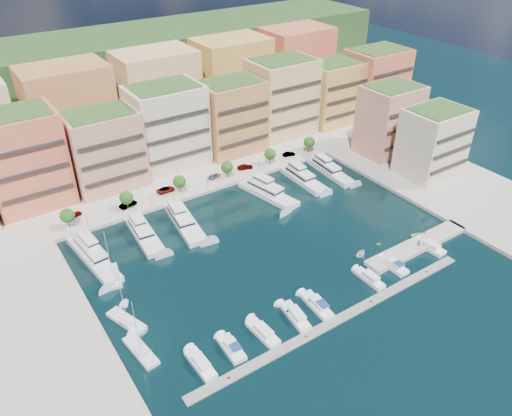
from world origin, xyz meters
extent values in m
plane|color=black|center=(0.00, 0.00, 0.00)|extent=(400.00, 400.00, 0.00)
cube|color=#9E998E|center=(0.00, 62.00, 0.00)|extent=(220.00, 64.00, 2.00)
cube|color=#9E998E|center=(62.00, -8.00, 0.00)|extent=(34.00, 76.00, 2.00)
cube|color=#9E998E|center=(-62.00, -8.00, 0.00)|extent=(34.00, 76.00, 2.00)
cube|color=#1C3716|center=(0.00, 110.00, 0.00)|extent=(240.00, 40.00, 58.00)
cube|color=gray|center=(-3.00, -30.00, 0.00)|extent=(72.00, 2.20, 0.35)
cube|color=#9E998E|center=(30.00, -22.00, 0.00)|extent=(32.00, 5.00, 2.00)
cube|color=#CD6E44|center=(-44.00, 52.00, 14.00)|extent=(20.00, 16.00, 26.00)
cube|color=black|center=(-44.00, 43.75, 14.00)|extent=(18.40, 0.50, 0.90)
cube|color=#2A5221|center=(-44.00, 52.00, 27.40)|extent=(17.60, 14.08, 0.80)
cube|color=tan|center=(-23.00, 50.00, 12.00)|extent=(20.00, 15.00, 22.00)
cube|color=black|center=(-23.00, 42.25, 12.00)|extent=(18.40, 0.50, 0.90)
cube|color=#2A5221|center=(-23.00, 50.00, 23.40)|extent=(17.60, 13.20, 0.80)
cube|color=beige|center=(-2.00, 52.00, 13.50)|extent=(22.00, 16.00, 25.00)
cube|color=black|center=(-2.00, 43.75, 13.50)|extent=(20.24, 0.50, 0.90)
cube|color=#2A5221|center=(-2.00, 52.00, 26.40)|extent=(19.36, 14.08, 0.80)
cube|color=#BA6945|center=(20.00, 50.00, 12.50)|extent=(20.00, 15.00, 23.00)
cube|color=black|center=(20.00, 42.25, 12.50)|extent=(18.40, 0.50, 0.90)
cube|color=#2A5221|center=(20.00, 50.00, 24.40)|extent=(17.60, 13.20, 0.80)
cube|color=tan|center=(42.00, 52.00, 14.00)|extent=(22.00, 16.00, 26.00)
cube|color=black|center=(42.00, 43.75, 14.00)|extent=(20.24, 0.50, 0.90)
cube|color=#2A5221|center=(42.00, 52.00, 27.40)|extent=(19.36, 14.08, 0.80)
cube|color=gold|center=(64.00, 50.00, 12.00)|extent=(20.00, 15.00, 22.00)
cube|color=black|center=(64.00, 42.25, 12.00)|extent=(18.40, 0.50, 0.90)
cube|color=#2A5221|center=(64.00, 50.00, 23.40)|extent=(17.60, 13.20, 0.80)
cube|color=#CD6E44|center=(84.00, 48.00, 13.00)|extent=(22.00, 16.00, 24.00)
cube|color=black|center=(84.00, 39.75, 13.00)|extent=(20.24, 0.50, 0.90)
cube|color=#2A5221|center=(84.00, 48.00, 25.40)|extent=(19.36, 14.08, 0.80)
cube|color=tan|center=(62.00, 20.00, 12.00)|extent=(18.00, 14.00, 22.00)
cube|color=black|center=(62.00, 12.75, 12.00)|extent=(16.56, 0.50, 0.90)
cube|color=#2A5221|center=(62.00, 20.00, 23.40)|extent=(15.84, 12.32, 0.80)
cube|color=beige|center=(62.00, 2.00, 11.00)|extent=(18.00, 14.00, 20.00)
cube|color=black|center=(62.00, -5.25, 11.00)|extent=(16.56, 0.50, 0.90)
cube|color=#2A5221|center=(62.00, 2.00, 21.40)|extent=(15.84, 12.32, 0.80)
cube|color=#BA6945|center=(-25.00, 74.00, 16.00)|extent=(26.00, 18.00, 30.00)
cube|color=tan|center=(5.00, 74.00, 16.00)|extent=(26.00, 18.00, 30.00)
cube|color=gold|center=(35.00, 74.00, 16.00)|extent=(26.00, 18.00, 30.00)
cube|color=#CD6E44|center=(65.00, 74.00, 16.00)|extent=(26.00, 18.00, 30.00)
cylinder|color=#473323|center=(-40.00, 33.50, 2.50)|extent=(0.24, 0.24, 3.00)
sphere|color=#184E16|center=(-40.00, 33.50, 4.75)|extent=(3.80, 3.80, 3.80)
cylinder|color=#473323|center=(-24.00, 33.50, 2.50)|extent=(0.24, 0.24, 3.00)
sphere|color=#184E16|center=(-24.00, 33.50, 4.75)|extent=(3.80, 3.80, 3.80)
cylinder|color=#473323|center=(-8.00, 33.50, 2.50)|extent=(0.24, 0.24, 3.00)
sphere|color=#184E16|center=(-8.00, 33.50, 4.75)|extent=(3.80, 3.80, 3.80)
cylinder|color=#473323|center=(8.00, 33.50, 2.50)|extent=(0.24, 0.24, 3.00)
sphere|color=#184E16|center=(8.00, 33.50, 4.75)|extent=(3.80, 3.80, 3.80)
cylinder|color=#473323|center=(24.00, 33.50, 2.50)|extent=(0.24, 0.24, 3.00)
sphere|color=#184E16|center=(24.00, 33.50, 4.75)|extent=(3.80, 3.80, 3.80)
cylinder|color=#473323|center=(40.00, 33.50, 2.50)|extent=(0.24, 0.24, 3.00)
sphere|color=#184E16|center=(40.00, 33.50, 4.75)|extent=(3.80, 3.80, 3.80)
cylinder|color=black|center=(-36.00, 31.20, 3.00)|extent=(0.10, 0.10, 4.00)
sphere|color=#FFF2CC|center=(-36.00, 31.20, 5.05)|extent=(0.30, 0.30, 0.30)
cylinder|color=black|center=(-18.00, 31.20, 3.00)|extent=(0.10, 0.10, 4.00)
sphere|color=#FFF2CC|center=(-18.00, 31.20, 5.05)|extent=(0.30, 0.30, 0.30)
cylinder|color=black|center=(0.00, 31.20, 3.00)|extent=(0.10, 0.10, 4.00)
sphere|color=#FFF2CC|center=(0.00, 31.20, 5.05)|extent=(0.30, 0.30, 0.30)
cylinder|color=black|center=(18.00, 31.20, 3.00)|extent=(0.10, 0.10, 4.00)
sphere|color=#FFF2CC|center=(18.00, 31.20, 5.05)|extent=(0.30, 0.30, 0.30)
cylinder|color=black|center=(36.00, 31.20, 3.00)|extent=(0.10, 0.10, 4.00)
sphere|color=#FFF2CC|center=(36.00, 31.20, 5.05)|extent=(0.30, 0.30, 0.30)
cube|color=silver|center=(-39.08, 17.54, 0.35)|extent=(6.70, 23.24, 2.30)
cube|color=silver|center=(-39.08, 19.84, 2.40)|extent=(4.86, 12.90, 1.80)
cube|color=black|center=(-39.08, 19.84, 2.40)|extent=(4.92, 12.97, 0.55)
cube|color=silver|center=(-39.08, 21.67, 4.00)|extent=(3.31, 7.11, 1.40)
cylinder|color=#B2B2B7|center=(-39.08, 23.04, 5.60)|extent=(0.14, 0.14, 1.80)
cube|color=silver|center=(-25.06, 19.69, 0.35)|extent=(6.16, 18.92, 2.30)
cube|color=silver|center=(-25.06, 21.55, 2.40)|extent=(4.67, 10.51, 1.80)
cube|color=black|center=(-25.06, 21.55, 2.40)|extent=(4.73, 10.57, 0.55)
cube|color=silver|center=(-25.06, 23.04, 4.00)|extent=(3.27, 5.79, 1.40)
cylinder|color=#B2B2B7|center=(-25.06, 24.16, 5.60)|extent=(0.14, 0.14, 1.80)
cube|color=black|center=(-25.06, 19.69, -0.10)|extent=(6.21, 18.98, 0.35)
cube|color=silver|center=(-13.88, 18.83, 0.35)|extent=(7.63, 20.81, 2.30)
cube|color=silver|center=(-13.88, 20.87, 2.40)|extent=(5.55, 11.62, 1.80)
cube|color=black|center=(-13.88, 20.87, 2.40)|extent=(5.62, 11.69, 0.55)
cube|color=silver|center=(-13.88, 22.49, 4.00)|extent=(3.80, 6.44, 1.40)
cylinder|color=#B2B2B7|center=(-13.88, 23.71, 5.60)|extent=(0.14, 0.14, 1.80)
cube|color=silver|center=(13.11, 18.89, 0.35)|extent=(8.93, 20.82, 2.30)
cube|color=silver|center=(13.11, 20.91, 2.40)|extent=(6.24, 11.72, 1.80)
cube|color=black|center=(13.11, 20.91, 2.40)|extent=(6.31, 11.79, 0.55)
cube|color=silver|center=(13.11, 22.53, 4.00)|extent=(4.15, 6.54, 1.40)
cylinder|color=#B2B2B7|center=(13.11, 23.74, 5.60)|extent=(0.14, 0.14, 1.80)
cube|color=black|center=(13.11, 18.89, -0.10)|extent=(8.99, 20.88, 0.35)
cube|color=silver|center=(27.04, 19.80, 0.35)|extent=(5.14, 18.50, 2.30)
cube|color=silver|center=(27.04, 21.64, 2.40)|extent=(4.10, 10.20, 1.80)
cube|color=black|center=(27.04, 21.64, 2.40)|extent=(4.16, 10.26, 0.55)
cube|color=silver|center=(27.04, 23.11, 4.00)|extent=(2.96, 5.58, 1.40)
cylinder|color=#B2B2B7|center=(27.04, 24.22, 5.60)|extent=(0.14, 0.14, 1.80)
cube|color=silver|center=(37.37, 19.24, 0.35)|extent=(5.72, 19.78, 2.30)
cube|color=silver|center=(37.37, 21.20, 2.40)|extent=(4.29, 10.96, 1.80)
cube|color=black|center=(37.37, 21.20, 2.40)|extent=(4.35, 11.03, 0.55)
cube|color=silver|center=(37.37, 22.76, 4.00)|extent=(2.99, 6.03, 1.40)
cylinder|color=#B2B2B7|center=(37.37, 23.93, 5.60)|extent=(0.14, 0.14, 1.80)
cube|color=white|center=(-32.84, -24.50, 0.25)|extent=(2.83, 8.44, 1.40)
cube|color=white|center=(-32.84, -24.92, 1.55)|extent=(2.14, 4.07, 1.10)
cube|color=black|center=(-32.84, -23.24, 1.30)|extent=(1.88, 0.15, 0.55)
cube|color=white|center=(-26.02, -24.50, 0.25)|extent=(3.19, 7.47, 1.40)
cube|color=white|center=(-26.02, -24.87, 1.55)|extent=(2.38, 3.63, 1.10)
cube|color=black|center=(-26.02, -23.40, 1.30)|extent=(2.04, 0.20, 0.55)
cube|color=navy|center=(-26.02, -25.82, 2.15)|extent=(2.09, 2.30, 0.12)
cube|color=white|center=(-18.68, -24.50, 0.25)|extent=(3.20, 8.57, 1.40)
cube|color=white|center=(-18.68, -24.92, 1.55)|extent=(2.35, 4.16, 1.10)
cube|color=black|center=(-18.68, -23.24, 1.30)|extent=(1.96, 0.21, 0.55)
cube|color=white|center=(-10.46, -24.50, 0.25)|extent=(3.79, 9.24, 1.40)
cube|color=white|center=(-10.46, -24.95, 1.55)|extent=(2.62, 4.54, 1.10)
cube|color=black|center=(-10.46, -23.15, 1.30)|extent=(1.93, 0.34, 0.55)
cube|color=white|center=(-4.61, -24.50, 0.25)|extent=(3.51, 9.29, 1.40)
cube|color=white|center=(-4.61, -24.96, 1.55)|extent=(2.52, 4.53, 1.10)
cube|color=black|center=(-4.61, -23.13, 1.30)|extent=(2.01, 0.26, 0.55)
cube|color=navy|center=(-4.61, -26.14, 2.15)|extent=(2.16, 2.88, 0.12)
cube|color=white|center=(10.92, -24.50, 0.25)|extent=(2.44, 8.11, 1.40)
cube|color=white|center=(10.92, -24.91, 1.55)|extent=(1.90, 3.89, 1.10)
cube|color=black|center=(10.92, -23.28, 1.30)|extent=(1.75, 0.10, 0.55)
cube|color=white|center=(18.99, -24.50, 0.25)|extent=(2.95, 7.17, 1.40)
cube|color=white|center=(18.99, -24.86, 1.55)|extent=(2.28, 3.45, 1.10)
cube|color=black|center=(18.99, -23.43, 1.30)|extent=(2.06, 0.13, 0.55)
cube|color=navy|center=(18.99, -25.78, 2.15)|extent=(2.03, 2.17, 0.12)
cube|color=white|center=(32.06, -24.50, 0.25)|extent=(3.24, 7.41, 1.40)
cube|color=white|center=(32.06, -24.86, 1.55)|extent=(2.40, 3.61, 1.10)
cube|color=black|center=(32.06, -23.41, 1.30)|extent=(2.03, 0.22, 0.55)
cube|color=silver|center=(-40.88, -15.22, 0.20)|extent=(3.94, 9.97, 1.20)
cube|color=silver|center=(-40.88, -16.19, 1.10)|extent=(1.96, 2.61, 0.60)
cylinder|color=#B2B2B7|center=(-40.88, -14.74, 6.80)|extent=(0.14, 0.14, 12.00)
cylinder|color=#B2B2B7|center=(-40.88, -16.68, 1.80)|extent=(0.62, 4.35, 0.10)
cube|color=silver|center=(-37.33, 9.07, 0.20)|extent=(4.46, 9.16, 1.20)
cube|color=silver|center=(-37.33, 8.19, 1.10)|extent=(2.04, 2.48, 0.60)
cylinder|color=#B2B2B7|center=(-37.33, 9.51, 6.80)|extent=(0.14, 0.14, 12.00)
cylinder|color=#B2B2B7|center=(-37.33, 7.75, 1.80)|extent=(0.92, 3.89, 0.10)
cube|color=silver|center=(-40.18, -6.07, 0.20)|extent=(5.82, 10.07, 1.20)
cube|color=silver|center=(-40.18, -7.04, 1.10)|extent=(2.38, 2.84, 0.60)
cylinder|color=#B2B2B7|center=(-40.18, -5.59, 6.80)|extent=(0.14, 0.14, 12.00)
cylinder|color=#B2B2B7|center=(-40.18, -7.53, 1.80)|extent=(1.52, 4.15, 0.10)
imported|color=silver|center=(16.01, -16.52, 0.38)|extent=(4.40, 3.83, 0.76)
imported|color=beige|center=(33.28, -18.81, 0.41)|extent=(1.87, 1.72, 0.82)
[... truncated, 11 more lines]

